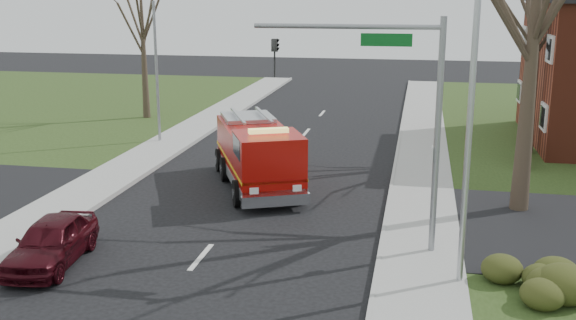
# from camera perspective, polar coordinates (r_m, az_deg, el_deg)

# --- Properties ---
(ground) EXTENTS (120.00, 120.00, 0.00)m
(ground) POSITION_cam_1_polar(r_m,az_deg,el_deg) (19.73, -7.38, -8.18)
(ground) COLOR black
(ground) RESTS_ON ground
(sidewalk_right) EXTENTS (2.40, 80.00, 0.15)m
(sidewalk_right) POSITION_cam_1_polar(r_m,az_deg,el_deg) (18.78, 11.12, -9.27)
(sidewalk_right) COLOR #969791
(sidewalk_right) RESTS_ON ground
(sidewalk_left) EXTENTS (2.40, 80.00, 0.15)m
(sidewalk_left) POSITION_cam_1_polar(r_m,az_deg,el_deg) (22.37, -22.72, -6.27)
(sidewalk_left) COLOR #969791
(sidewalk_left) RESTS_ON ground
(health_center_sign) EXTENTS (0.12, 2.00, 1.40)m
(health_center_sign) POSITION_cam_1_polar(r_m,az_deg,el_deg) (30.82, 19.36, 0.99)
(health_center_sign) COLOR #481017
(health_center_sign) RESTS_ON ground
(hedge_corner) EXTENTS (2.80, 2.00, 0.90)m
(hedge_corner) POSITION_cam_1_polar(r_m,az_deg,el_deg) (17.92, 20.28, -9.34)
(hedge_corner) COLOR #2B3312
(hedge_corner) RESTS_ON lawn_right
(bare_tree_far) EXTENTS (5.25, 5.25, 10.50)m
(bare_tree_far) POSITION_cam_1_polar(r_m,az_deg,el_deg) (32.68, 20.46, 11.56)
(bare_tree_far) COLOR #3B2D23
(bare_tree_far) RESTS_ON ground
(bare_tree_left) EXTENTS (4.50, 4.50, 9.00)m
(bare_tree_left) POSITION_cam_1_polar(r_m,az_deg,el_deg) (40.59, -12.24, 11.13)
(bare_tree_left) COLOR #3B2D23
(bare_tree_left) RESTS_ON ground
(traffic_signal_mast) EXTENTS (5.29, 0.18, 6.80)m
(traffic_signal_mast) POSITION_cam_1_polar(r_m,az_deg,el_deg) (18.99, 8.81, 5.66)
(traffic_signal_mast) COLOR gray
(traffic_signal_mast) RESTS_ON ground
(streetlight_pole) EXTENTS (1.48, 0.16, 8.40)m
(streetlight_pole) POSITION_cam_1_polar(r_m,az_deg,el_deg) (17.06, 14.98, 3.87)
(streetlight_pole) COLOR #B7BABF
(streetlight_pole) RESTS_ON ground
(utility_pole_far) EXTENTS (0.14, 0.14, 7.00)m
(utility_pole_far) POSITION_cam_1_polar(r_m,az_deg,el_deg) (34.01, -11.05, 7.18)
(utility_pole_far) COLOR gray
(utility_pole_far) RESTS_ON ground
(fire_engine) EXTENTS (4.91, 7.22, 2.77)m
(fire_engine) POSITION_cam_1_polar(r_m,az_deg,el_deg) (26.04, -2.56, 0.33)
(fire_engine) COLOR #9D0B07
(fire_engine) RESTS_ON ground
(parked_car_maroon) EXTENTS (1.99, 4.05, 1.33)m
(parked_car_maroon) POSITION_cam_1_polar(r_m,az_deg,el_deg) (20.01, -19.39, -6.53)
(parked_car_maroon) COLOR #36080F
(parked_car_maroon) RESTS_ON ground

